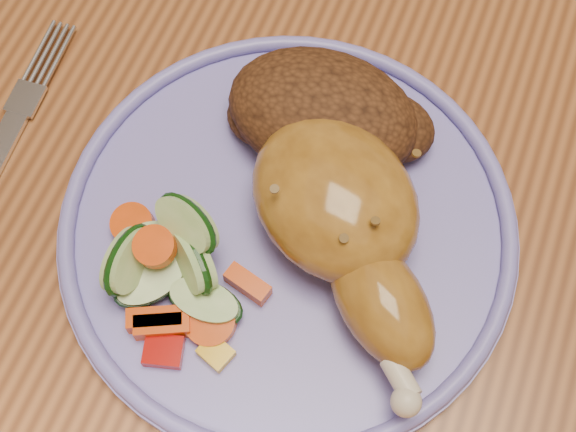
# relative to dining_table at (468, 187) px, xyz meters

# --- Properties ---
(ground) EXTENTS (4.00, 4.00, 0.00)m
(ground) POSITION_rel_dining_table_xyz_m (0.00, 0.00, -0.67)
(ground) COLOR brown
(ground) RESTS_ON ground
(dining_table) EXTENTS (0.90, 1.40, 0.75)m
(dining_table) POSITION_rel_dining_table_xyz_m (0.00, 0.00, 0.00)
(dining_table) COLOR brown
(dining_table) RESTS_ON ground
(plate) EXTENTS (0.28, 0.28, 0.01)m
(plate) POSITION_rel_dining_table_xyz_m (-0.10, -0.12, 0.09)
(plate) COLOR #766DC9
(plate) RESTS_ON dining_table
(plate_rim) EXTENTS (0.27, 0.27, 0.01)m
(plate_rim) POSITION_rel_dining_table_xyz_m (-0.10, -0.12, 0.10)
(plate_rim) COLOR #766DC9
(plate_rim) RESTS_ON plate
(chicken_leg) EXTENTS (0.16, 0.17, 0.06)m
(chicken_leg) POSITION_rel_dining_table_xyz_m (-0.06, -0.11, 0.12)
(chicken_leg) COLOR #A76E23
(chicken_leg) RESTS_ON plate
(rice_pilaf) EXTENTS (0.13, 0.09, 0.05)m
(rice_pilaf) POSITION_rel_dining_table_xyz_m (-0.10, -0.05, 0.12)
(rice_pilaf) COLOR #492712
(rice_pilaf) RESTS_ON plate
(vegetable_pile) EXTENTS (0.10, 0.10, 0.05)m
(vegetable_pile) POSITION_rel_dining_table_xyz_m (-0.15, -0.17, 0.11)
(vegetable_pile) COLOR #A50A05
(vegetable_pile) RESTS_ON plate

